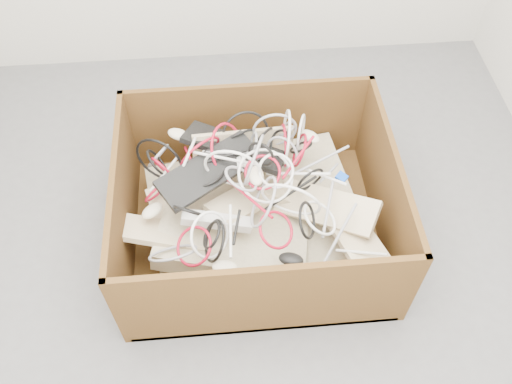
{
  "coord_description": "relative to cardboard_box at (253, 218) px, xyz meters",
  "views": [
    {
      "loc": [
        -0.12,
        -1.26,
        2.19
      ],
      "look_at": [
        0.01,
        0.18,
        0.3
      ],
      "focal_mm": 38.79,
      "sensor_mm": 36.0,
      "label": 1
    }
  ],
  "objects": [
    {
      "name": "cardboard_box",
      "position": [
        0.0,
        0.0,
        0.0
      ],
      "size": [
        1.17,
        0.98,
        0.52
      ],
      "color": "#3C290F",
      "rests_on": "ground"
    },
    {
      "name": "cable_tangle",
      "position": [
        -0.03,
        0.04,
        0.28
      ],
      "size": [
        1.04,
        0.77,
        0.49
      ],
      "color": "black",
      "rests_on": "keyboard_pile"
    },
    {
      "name": "keyboard_pile",
      "position": [
        0.01,
        0.01,
        0.15
      ],
      "size": [
        1.14,
        0.81,
        0.34
      ],
      "color": "beige",
      "rests_on": "cardboard_box"
    },
    {
      "name": "vga_plug",
      "position": [
        0.39,
        0.04,
        0.21
      ],
      "size": [
        0.06,
        0.06,
        0.03
      ],
      "primitive_type": "cube",
      "rotation": [
        0.09,
        0.14,
        -0.74
      ],
      "color": "blue",
      "rests_on": "keyboard_pile"
    },
    {
      "name": "power_strip_left",
      "position": [
        -0.17,
        0.06,
        0.24
      ],
      "size": [
        0.29,
        0.12,
        0.12
      ],
      "primitive_type": "cube",
      "rotation": [
        0.14,
        -0.26,
        0.22
      ],
      "color": "silver",
      "rests_on": "keyboard_pile"
    },
    {
      "name": "mice_scatter",
      "position": [
        -0.07,
        -0.03,
        0.22
      ],
      "size": [
        0.82,
        0.74,
        0.19
      ],
      "color": "beige",
      "rests_on": "keyboard_pile"
    },
    {
      "name": "ground",
      "position": [
        0.01,
        -0.16,
        -0.13
      ],
      "size": [
        3.0,
        3.0,
        0.0
      ],
      "primitive_type": "plane",
      "color": "#565659",
      "rests_on": "ground"
    },
    {
      "name": "room_shell",
      "position": [
        0.01,
        -0.16,
        1.12
      ],
      "size": [
        3.04,
        3.04,
        2.5
      ],
      "color": "beige",
      "rests_on": "ground"
    },
    {
      "name": "power_strip_right",
      "position": [
        -0.16,
        -0.13,
        0.18
      ],
      "size": [
        0.3,
        0.09,
        0.1
      ],
      "primitive_type": "cube",
      "rotation": [
        -0.1,
        0.17,
        -0.12
      ],
      "color": "silver",
      "rests_on": "keyboard_pile"
    }
  ]
}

